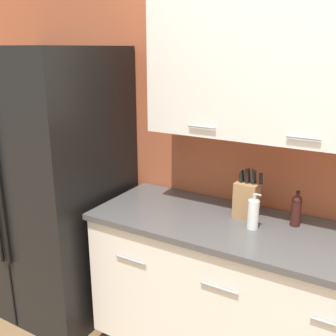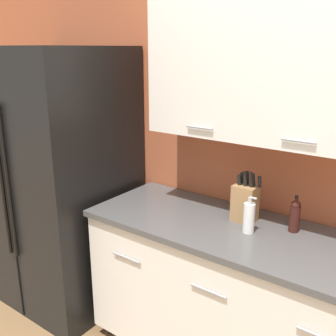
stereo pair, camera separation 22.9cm
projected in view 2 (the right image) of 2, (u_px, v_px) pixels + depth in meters
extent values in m
cube|color=white|center=(318.00, 63.00, 1.81)|extent=(1.76, 0.32, 0.79)
cylinder|color=#99999E|center=(199.00, 128.00, 2.08)|extent=(0.16, 0.01, 0.01)
cylinder|color=#99999E|center=(299.00, 141.00, 1.78)|extent=(0.16, 0.01, 0.01)
cube|color=white|center=(282.00, 314.00, 2.07)|extent=(2.23, 0.62, 0.77)
cube|color=#4C4C4C|center=(288.00, 246.00, 1.94)|extent=(2.25, 0.64, 0.03)
cylinder|color=#99999E|center=(126.00, 258.00, 2.21)|extent=(0.20, 0.01, 0.01)
cylinder|color=#99999E|center=(208.00, 291.00, 1.91)|extent=(0.20, 0.01, 0.01)
cube|color=black|center=(59.00, 180.00, 2.81)|extent=(0.95, 0.79, 1.83)
cube|color=black|center=(9.00, 196.00, 2.50)|extent=(0.01, 0.01, 1.79)
cylinder|color=black|center=(2.00, 182.00, 2.49)|extent=(0.02, 0.02, 1.01)
cylinder|color=black|center=(8.00, 184.00, 2.45)|extent=(0.02, 0.02, 1.01)
cube|color=#A87A4C|center=(245.00, 203.00, 2.16)|extent=(0.13, 0.11, 0.21)
cylinder|color=black|center=(242.00, 178.00, 2.15)|extent=(0.02, 0.03, 0.07)
cylinder|color=black|center=(239.00, 180.00, 2.13)|extent=(0.02, 0.03, 0.06)
cylinder|color=black|center=(248.00, 178.00, 2.13)|extent=(0.01, 0.03, 0.08)
cylinder|color=black|center=(245.00, 179.00, 2.10)|extent=(0.02, 0.04, 0.09)
cylinder|color=black|center=(254.00, 180.00, 2.11)|extent=(0.02, 0.03, 0.07)
cylinder|color=black|center=(251.00, 180.00, 2.08)|extent=(0.02, 0.03, 0.09)
cylinder|color=black|center=(260.00, 182.00, 2.09)|extent=(0.02, 0.03, 0.06)
cylinder|color=white|center=(249.00, 218.00, 2.03)|extent=(0.06, 0.06, 0.16)
cylinder|color=#B2B2B5|center=(250.00, 201.00, 2.00)|extent=(0.02, 0.02, 0.04)
cylinder|color=#B2B2B5|center=(253.00, 198.00, 1.98)|extent=(0.04, 0.01, 0.01)
cylinder|color=#3D1914|center=(294.00, 219.00, 2.04)|extent=(0.05, 0.05, 0.14)
sphere|color=#3D1914|center=(296.00, 205.00, 2.02)|extent=(0.05, 0.05, 0.05)
cylinder|color=#3D1914|center=(296.00, 202.00, 2.01)|extent=(0.02, 0.02, 0.05)
cylinder|color=black|center=(297.00, 197.00, 2.00)|extent=(0.02, 0.02, 0.01)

